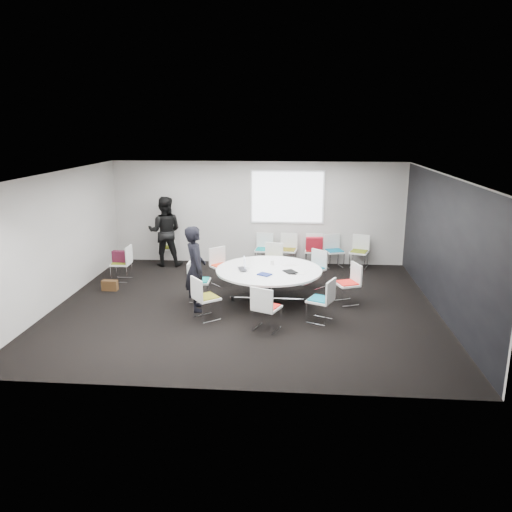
# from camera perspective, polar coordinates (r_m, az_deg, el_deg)

# --- Properties ---
(room_shell) EXTENTS (8.08, 7.08, 2.88)m
(room_shell) POSITION_cam_1_polar(r_m,az_deg,el_deg) (10.30, -0.77, 1.60)
(room_shell) COLOR black
(room_shell) RESTS_ON ground
(conference_table) EXTENTS (2.29, 2.29, 0.73)m
(conference_table) POSITION_cam_1_polar(r_m,az_deg,el_deg) (10.81, 1.48, -2.44)
(conference_table) COLOR silver
(conference_table) RESTS_ON ground
(projection_screen) EXTENTS (1.90, 0.03, 1.35)m
(projection_screen) POSITION_cam_1_polar(r_m,az_deg,el_deg) (13.57, 3.60, 6.72)
(projection_screen) COLOR white
(projection_screen) RESTS_ON room_shell
(chair_ring_a) EXTENTS (0.59, 0.59, 0.88)m
(chair_ring_a) POSITION_cam_1_polar(r_m,az_deg,el_deg) (10.93, 10.39, -3.99)
(chair_ring_a) COLOR silver
(chair_ring_a) RESTS_ON ground
(chair_ring_b) EXTENTS (0.64, 0.64, 0.88)m
(chair_ring_b) POSITION_cam_1_polar(r_m,az_deg,el_deg) (11.91, 6.60, -2.27)
(chair_ring_b) COLOR silver
(chair_ring_b) RESTS_ON ground
(chair_ring_c) EXTENTS (0.54, 0.53, 0.88)m
(chair_ring_c) POSITION_cam_1_polar(r_m,az_deg,el_deg) (12.49, 1.86, -1.36)
(chair_ring_c) COLOR silver
(chair_ring_c) RESTS_ON ground
(chair_ring_d) EXTENTS (0.64, 0.64, 0.88)m
(chair_ring_d) POSITION_cam_1_polar(r_m,az_deg,el_deg) (12.09, -3.92, -1.95)
(chair_ring_d) COLOR silver
(chair_ring_d) RESTS_ON ground
(chair_ring_e) EXTENTS (0.46, 0.47, 0.88)m
(chair_ring_e) POSITION_cam_1_polar(r_m,az_deg,el_deg) (11.01, -6.51, -3.71)
(chair_ring_e) COLOR silver
(chair_ring_e) RESTS_ON ground
(chair_ring_f) EXTENTS (0.64, 0.64, 0.88)m
(chair_ring_f) POSITION_cam_1_polar(r_m,az_deg,el_deg) (9.96, -5.73, -5.71)
(chair_ring_f) COLOR silver
(chair_ring_f) RESTS_ON ground
(chair_ring_g) EXTENTS (0.60, 0.60, 0.88)m
(chair_ring_g) POSITION_cam_1_polar(r_m,az_deg,el_deg) (9.40, 1.19, -6.90)
(chair_ring_g) COLOR silver
(chair_ring_g) RESTS_ON ground
(chair_ring_h) EXTENTS (0.60, 0.61, 0.88)m
(chair_ring_h) POSITION_cam_1_polar(r_m,az_deg,el_deg) (9.87, 7.40, -5.95)
(chair_ring_h) COLOR silver
(chair_ring_h) RESTS_ON ground
(chair_back_a) EXTENTS (0.50, 0.49, 0.88)m
(chair_back_a) POSITION_cam_1_polar(r_m,az_deg,el_deg) (13.62, 0.89, 0.01)
(chair_back_a) COLOR silver
(chair_back_a) RESTS_ON ground
(chair_back_b) EXTENTS (0.52, 0.51, 0.88)m
(chair_back_b) POSITION_cam_1_polar(r_m,az_deg,el_deg) (13.60, 3.64, -0.04)
(chair_back_b) COLOR silver
(chair_back_b) RESTS_ON ground
(chair_back_c) EXTENTS (0.49, 0.48, 0.88)m
(chair_back_c) POSITION_cam_1_polar(r_m,az_deg,el_deg) (13.60, 6.59, -0.10)
(chair_back_c) COLOR silver
(chair_back_c) RESTS_ON ground
(chair_back_d) EXTENTS (0.58, 0.57, 0.88)m
(chair_back_d) POSITION_cam_1_polar(r_m,az_deg,el_deg) (13.64, 8.89, -0.15)
(chair_back_d) COLOR silver
(chair_back_d) RESTS_ON ground
(chair_back_e) EXTENTS (0.58, 0.57, 0.88)m
(chair_back_e) POSITION_cam_1_polar(r_m,az_deg,el_deg) (13.67, 11.66, -0.24)
(chair_back_e) COLOR silver
(chair_back_e) RESTS_ON ground
(chair_spare_left) EXTENTS (0.45, 0.47, 0.88)m
(chair_spare_left) POSITION_cam_1_polar(r_m,az_deg,el_deg) (12.74, -15.04, -1.55)
(chair_spare_left) COLOR silver
(chair_spare_left) RESTS_ON ground
(chair_person_back) EXTENTS (0.56, 0.55, 0.88)m
(chair_person_back) POSITION_cam_1_polar(r_m,az_deg,el_deg) (14.05, -10.09, 0.24)
(chair_person_back) COLOR silver
(chair_person_back) RESTS_ON ground
(person_main) EXTENTS (0.60, 0.75, 1.78)m
(person_main) POSITION_cam_1_polar(r_m,az_deg,el_deg) (10.32, -6.93, -1.43)
(person_main) COLOR black
(person_main) RESTS_ON ground
(person_back) EXTENTS (0.98, 0.79, 1.90)m
(person_back) POSITION_cam_1_polar(r_m,az_deg,el_deg) (13.74, -10.37, 2.79)
(person_back) COLOR black
(person_back) RESTS_ON ground
(laptop) EXTENTS (0.33, 0.41, 0.03)m
(laptop) POSITION_cam_1_polar(r_m,az_deg,el_deg) (10.71, -1.31, -1.51)
(laptop) COLOR #333338
(laptop) RESTS_ON conference_table
(laptop_lid) EXTENTS (0.07, 0.30, 0.22)m
(laptop_lid) POSITION_cam_1_polar(r_m,az_deg,el_deg) (10.79, -1.31, -0.74)
(laptop_lid) COLOR silver
(laptop_lid) RESTS_ON conference_table
(notebook_black) EXTENTS (0.34, 0.37, 0.02)m
(notebook_black) POSITION_cam_1_polar(r_m,az_deg,el_deg) (10.56, 3.93, -1.80)
(notebook_black) COLOR black
(notebook_black) RESTS_ON conference_table
(tablet_folio) EXTENTS (0.33, 0.30, 0.03)m
(tablet_folio) POSITION_cam_1_polar(r_m,az_deg,el_deg) (10.34, 0.97, -2.11)
(tablet_folio) COLOR navy
(tablet_folio) RESTS_ON conference_table
(papers_right) EXTENTS (0.36, 0.33, 0.00)m
(papers_right) POSITION_cam_1_polar(r_m,az_deg,el_deg) (11.10, 3.88, -1.02)
(papers_right) COLOR silver
(papers_right) RESTS_ON conference_table
(papers_front) EXTENTS (0.36, 0.32, 0.00)m
(papers_front) POSITION_cam_1_polar(r_m,az_deg,el_deg) (10.54, 4.92, -1.90)
(papers_front) COLOR white
(papers_front) RESTS_ON conference_table
(cup) EXTENTS (0.08, 0.08, 0.09)m
(cup) POSITION_cam_1_polar(r_m,az_deg,el_deg) (11.11, 1.86, -0.75)
(cup) COLOR white
(cup) RESTS_ON conference_table
(phone) EXTENTS (0.15, 0.11, 0.01)m
(phone) POSITION_cam_1_polar(r_m,az_deg,el_deg) (10.42, 4.27, -2.08)
(phone) COLOR black
(phone) RESTS_ON conference_table
(maroon_bag) EXTENTS (0.41, 0.17, 0.28)m
(maroon_bag) POSITION_cam_1_polar(r_m,az_deg,el_deg) (12.66, -15.21, -0.05)
(maroon_bag) COLOR #4C1427
(maroon_bag) RESTS_ON chair_spare_left
(brown_bag) EXTENTS (0.36, 0.17, 0.24)m
(brown_bag) POSITION_cam_1_polar(r_m,az_deg,el_deg) (12.13, -16.36, -3.24)
(brown_bag) COLOR #442B15
(brown_bag) RESTS_ON ground
(red_jacket) EXTENTS (0.45, 0.21, 0.36)m
(red_jacket) POSITION_cam_1_polar(r_m,az_deg,el_deg) (13.28, 6.67, 1.42)
(red_jacket) COLOR #AF1524
(red_jacket) RESTS_ON chair_back_c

